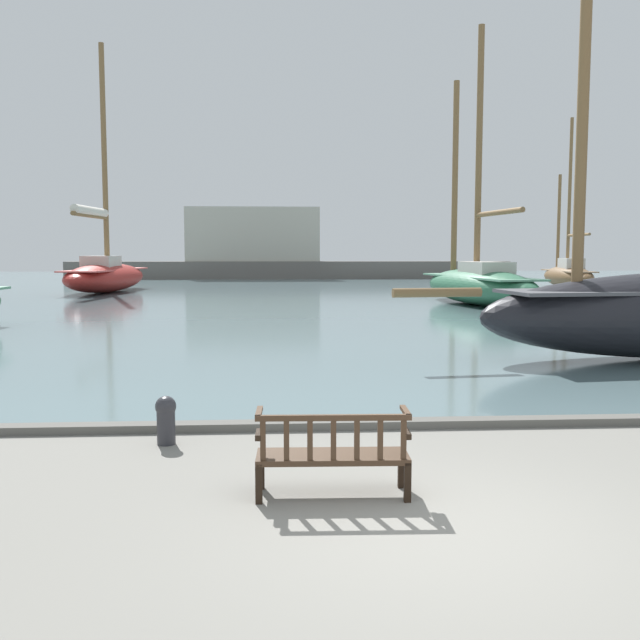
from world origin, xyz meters
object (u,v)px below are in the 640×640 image
(mooring_bollard, at_px, (166,417))
(sailboat_mid_starboard, at_px, (479,281))
(park_bench, at_px, (333,453))
(sailboat_outer_port, at_px, (106,273))
(sailboat_outer_starboard, at_px, (568,274))

(mooring_bollard, bearing_deg, sailboat_mid_starboard, 64.83)
(park_bench, height_order, sailboat_mid_starboard, sailboat_mid_starboard)
(park_bench, relative_size, sailboat_mid_starboard, 0.13)
(sailboat_outer_port, distance_m, sailboat_outer_starboard, 30.69)
(sailboat_outer_starboard, bearing_deg, mooring_bollard, -119.39)
(sailboat_outer_port, height_order, sailboat_mid_starboard, sailboat_outer_port)
(park_bench, bearing_deg, sailboat_outer_starboard, 64.26)
(sailboat_outer_starboard, distance_m, mooring_bollard, 44.05)
(sailboat_mid_starboard, xyz_separation_m, mooring_bollard, (-11.05, -23.51, -0.81))
(mooring_bollard, bearing_deg, sailboat_outer_starboard, 60.61)
(sailboat_outer_port, height_order, mooring_bollard, sailboat_outer_port)
(sailboat_outer_starboard, distance_m, sailboat_mid_starboard, 18.24)
(sailboat_outer_port, relative_size, sailboat_outer_starboard, 1.30)
(park_bench, bearing_deg, sailboat_outer_port, 106.40)
(sailboat_outer_port, bearing_deg, sailboat_mid_starboard, -29.98)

